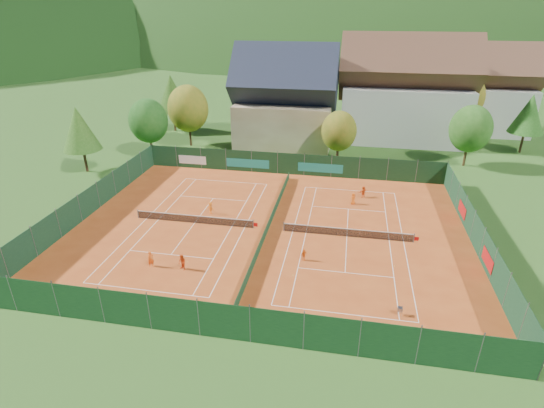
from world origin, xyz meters
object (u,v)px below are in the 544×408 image
Objects in this scene: player_left_far at (211,208)px; player_right_far_b at (363,192)px; chalet at (285,103)px; hotel_block_b at (481,94)px; player_right_near at (304,255)px; hotel_block_a at (405,96)px; player_right_far_a at (353,199)px; player_left_near at (151,259)px; player_left_mid at (182,262)px; ball_hopper at (400,309)px.

player_right_far_b is (16.64, 7.59, 0.02)m from player_left_far.
chalet reaches higher than player_left_far.
hotel_block_b reaches higher than player_right_near.
hotel_block_a is 15.54× the size of player_left_far.
player_right_far_a is 0.99× the size of player_right_far_b.
player_left_far is (1.92, 11.00, -0.05)m from player_left_near.
player_right_far_b is at bearing -120.96° from hotel_block_b.
hotel_block_b reaches higher than player_right_far_b.
hotel_block_b reaches higher than player_left_far.
chalet is at bearing -157.01° from hotel_block_b.
player_right_far_b is at bearing -136.71° from player_left_far.
player_left_mid is (-22.00, -44.53, -6.63)m from hotel_block_a.
hotel_block_a reaches higher than player_left_near.
player_left_mid reaches higher than player_left_far.
ball_hopper is 10.03m from player_right_near.
hotel_block_b is 42.48m from player_right_far_a.
player_left_near reaches higher than player_right_far_a.
player_right_far_b is (-20.36, -33.93, -5.91)m from hotel_block_b.
ball_hopper is at bearing -49.73° from player_left_near.
player_left_far is 0.99× the size of player_right_far_a.
ball_hopper is at bearing 24.89° from player_left_mid.
hotel_block_a is at bearing -147.90° from player_right_far_b.
player_left_mid is (-3.00, -38.53, -5.87)m from chalet.
player_left_mid is 1.28× the size of player_right_near.
hotel_block_b is at bearing 89.05° from player_left_mid.
hotel_block_a is at bearing 17.53° from chalet.
hotel_block_a is 14.41× the size of player_left_near.
player_left_far is (-19.13, 13.75, 0.14)m from ball_hopper.
hotel_block_a reaches higher than player_left_mid.
ball_hopper is at bearing 163.06° from player_left_far.
hotel_block_a reaches higher than player_left_far.
player_right_near is at bearing -78.35° from chalet.
player_left_far reaches higher than player_right_near.
player_left_near is at bearing -119.23° from hotel_block_a.
hotel_block_a is 51.45m from player_left_near.
player_left_near is (-24.91, -44.52, -6.63)m from hotel_block_a.
ball_hopper is (-17.86, -55.27, -6.06)m from hotel_block_b.
chalet reaches higher than hotel_block_b.
hotel_block_a reaches higher than player_right_near.
player_right_far_a is at bearing 17.79° from player_right_far_b.
player_left_mid reaches higher than player_right_far_b.
hotel_block_b is 12.43× the size of player_left_far.
player_right_far_b reaches higher than player_right_near.
hotel_block_a is 1.25× the size of hotel_block_b.
chalet is 11.65× the size of player_left_far.
player_right_far_b is (-6.36, -25.93, -6.67)m from hotel_block_a.
chalet is 39.09m from player_left_mid.
player_right_far_b reaches higher than player_right_far_a.
player_left_far is at bearing -98.25° from chalet.
player_left_near is at bearing -98.73° from chalet.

